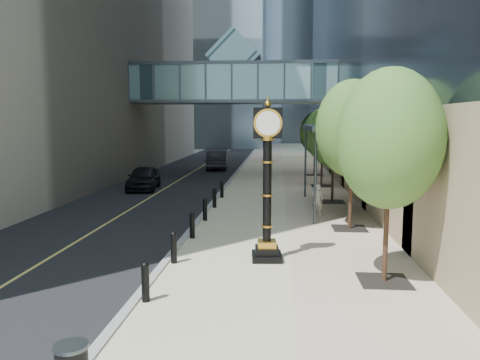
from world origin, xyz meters
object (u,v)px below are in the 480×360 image
(pedestrian, at_px, (317,200))
(car_near, at_px, (144,178))
(street_clock, at_px, (267,192))
(car_far, at_px, (217,160))

(pedestrian, bearing_deg, car_near, -30.66)
(pedestrian, bearing_deg, street_clock, 78.94)
(car_near, bearing_deg, car_far, 69.95)
(car_near, height_order, car_far, car_far)
(street_clock, bearing_deg, car_far, 96.27)
(pedestrian, relative_size, car_near, 0.34)
(pedestrian, relative_size, car_far, 0.30)
(street_clock, relative_size, pedestrian, 3.34)
(street_clock, height_order, car_far, street_clock)
(car_near, distance_m, car_far, 13.74)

